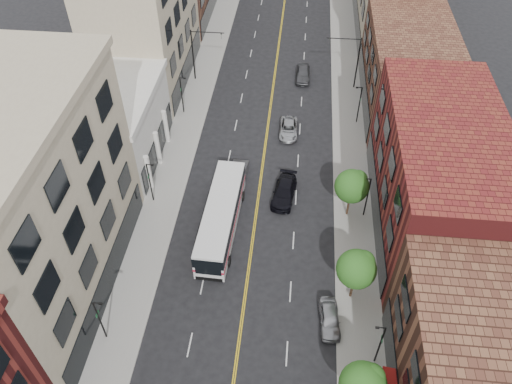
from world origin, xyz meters
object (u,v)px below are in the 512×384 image
(car_lane_a, at_px, (284,192))
(city_bus, at_px, (221,216))
(car_lane_c, at_px, (303,74))
(car_lane_b, at_px, (289,129))
(car_parked_far, at_px, (330,319))
(car_lane_behind, at_px, (238,174))

(car_lane_a, bearing_deg, city_bus, -132.32)
(car_lane_c, bearing_deg, car_lane_b, -96.39)
(car_lane_c, bearing_deg, city_bus, -104.19)
(car_parked_far, relative_size, car_lane_c, 0.86)
(car_lane_b, height_order, car_lane_c, car_lane_c)
(car_lane_a, xyz_separation_m, car_lane_c, (1.26, 23.71, 0.04))
(car_lane_behind, bearing_deg, car_lane_a, 160.26)
(city_bus, bearing_deg, car_parked_far, -40.44)
(car_lane_a, bearing_deg, car_lane_c, 93.71)
(car_parked_far, bearing_deg, car_lane_c, 90.25)
(car_parked_far, relative_size, car_lane_behind, 0.83)
(car_lane_behind, height_order, car_lane_b, car_lane_behind)
(city_bus, height_order, car_lane_a, city_bus)
(city_bus, relative_size, car_lane_c, 2.71)
(car_lane_b, relative_size, car_lane_c, 0.99)
(city_bus, xyz_separation_m, car_lane_a, (5.92, 5.13, -1.16))
(city_bus, xyz_separation_m, car_lane_behind, (0.66, 7.38, -1.13))
(car_lane_behind, xyz_separation_m, car_lane_c, (6.51, 21.46, 0.00))
(car_parked_far, bearing_deg, city_bus, 132.86)
(car_lane_behind, relative_size, car_lane_c, 1.03)
(car_lane_a, bearing_deg, car_lane_behind, 163.59)
(car_lane_behind, distance_m, car_lane_a, 5.71)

